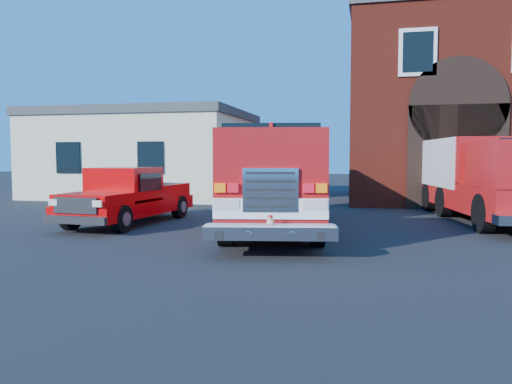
% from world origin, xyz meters
% --- Properties ---
extents(ground, '(100.00, 100.00, 0.00)m').
position_xyz_m(ground, '(0.00, 0.00, 0.00)').
color(ground, black).
rests_on(ground, ground).
extents(parking_stripe_far, '(0.12, 3.00, 0.01)m').
position_xyz_m(parking_stripe_far, '(6.50, 7.00, 0.00)').
color(parking_stripe_far, yellow).
rests_on(parking_stripe_far, ground).
extents(side_building, '(10.20, 8.20, 4.35)m').
position_xyz_m(side_building, '(-9.00, 13.00, 2.20)').
color(side_building, beige).
rests_on(side_building, ground).
extents(fire_engine, '(4.00, 9.23, 2.75)m').
position_xyz_m(fire_engine, '(-0.40, 2.78, 1.43)').
color(fire_engine, black).
rests_on(fire_engine, ground).
extents(pickup_truck, '(2.31, 5.36, 1.71)m').
position_xyz_m(pickup_truck, '(-4.82, 2.68, 0.81)').
color(pickup_truck, black).
rests_on(pickup_truck, ground).
extents(secondary_truck, '(3.58, 8.39, 2.64)m').
position_xyz_m(secondary_truck, '(5.92, 5.86, 1.44)').
color(secondary_truck, black).
rests_on(secondary_truck, ground).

